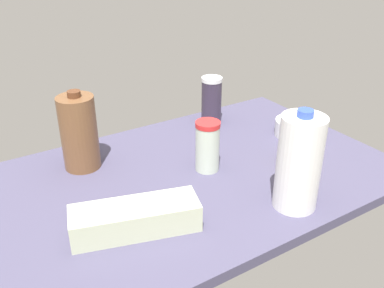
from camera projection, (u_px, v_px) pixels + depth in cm
name	position (u px, v px, depth cm)	size (l,w,h in cm)	color
countertop	(192.00, 178.00, 128.01)	(120.00, 76.00, 3.00)	#46435D
egg_carton	(135.00, 218.00, 102.30)	(30.71, 10.01, 7.05)	beige
milk_jug	(299.00, 163.00, 107.47)	(11.34, 11.34, 27.14)	white
chocolate_milk_jug	(79.00, 133.00, 126.20)	(10.86, 10.86, 24.45)	brown
tumbler_cup	(207.00, 146.00, 126.55)	(7.35, 7.35, 15.62)	beige
mixing_bowl	(295.00, 128.00, 149.67)	(14.26, 14.26, 5.59)	silver
shaker_bottle	(211.00, 100.00, 156.62)	(7.56, 7.56, 17.54)	#332A3B
lemon_far_back	(291.00, 153.00, 131.44)	(7.25, 7.25, 7.25)	yellow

